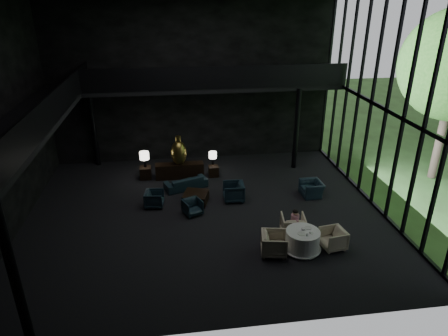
{
  "coord_description": "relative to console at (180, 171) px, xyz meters",
  "views": [
    {
      "loc": [
        -1.16,
        -13.76,
        8.1
      ],
      "look_at": [
        0.79,
        0.5,
        1.73
      ],
      "focal_mm": 32.0,
      "sensor_mm": 36.0,
      "label": 1
    }
  ],
  "objects": [
    {
      "name": "dining_chair_east",
      "position": [
        5.0,
        -6.43,
        0.04
      ],
      "size": [
        0.83,
        0.87,
        0.8
      ],
      "primitive_type": "imported",
      "rotation": [
        0.0,
        0.0,
        -1.43
      ],
      "color": "beige",
      "rests_on": "floor"
    },
    {
      "name": "dining_chair_west",
      "position": [
        2.92,
        -6.48,
        0.12
      ],
      "size": [
        1.02,
        1.07,
        0.95
      ],
      "primitive_type": "imported",
      "rotation": [
        0.0,
        0.0,
        1.39
      ],
      "color": "beige",
      "rests_on": "floor"
    },
    {
      "name": "side_table_right",
      "position": [
        1.6,
        -0.05,
        -0.1
      ],
      "size": [
        0.46,
        0.46,
        0.51
      ],
      "primitive_type": "cube",
      "color": "black",
      "rests_on": "floor"
    },
    {
      "name": "cream_pot",
      "position": [
        3.96,
        -6.71,
        0.43
      ],
      "size": [
        0.07,
        0.07,
        0.08
      ],
      "primitive_type": "cylinder",
      "rotation": [
        0.0,
        0.0,
        0.04
      ],
      "color": "#99999E",
      "rests_on": "dining_table"
    },
    {
      "name": "dining_chair_north",
      "position": [
        3.89,
        -5.45,
        0.11
      ],
      "size": [
        1.01,
        0.96,
        0.94
      ],
      "primitive_type": "imported",
      "rotation": [
        0.0,
        0.0,
        3.01
      ],
      "color": "#B6B196",
      "rests_on": "floor"
    },
    {
      "name": "column_ne",
      "position": [
        5.71,
        0.44,
        1.64
      ],
      "size": [
        0.24,
        0.24,
        4.0
      ],
      "primitive_type": "cylinder",
      "color": "black",
      "rests_on": "floor"
    },
    {
      "name": "mezzanine_left",
      "position": [
        -5.09,
        -3.56,
        3.64
      ],
      "size": [
        2.0,
        12.0,
        0.25
      ],
      "primitive_type": "cube",
      "color": "black",
      "rests_on": "wall_left"
    },
    {
      "name": "coffee_table",
      "position": [
        0.57,
        -2.54,
        -0.14
      ],
      "size": [
        1.21,
        1.21,
        0.43
      ],
      "primitive_type": "cube",
      "rotation": [
        0.0,
        0.0,
        -0.3
      ],
      "color": "black",
      "rests_on": "floor"
    },
    {
      "name": "railing_left",
      "position": [
        -4.09,
        -3.56,
        4.24
      ],
      "size": [
        0.06,
        12.0,
        1.0
      ],
      "primitive_type": "cube",
      "color": "black",
      "rests_on": "mezzanine_left"
    },
    {
      "name": "table_lamp_left",
      "position": [
        -1.6,
        0.18,
        0.74
      ],
      "size": [
        0.44,
        0.44,
        0.74
      ],
      "color": "black",
      "rests_on": "side_table_left"
    },
    {
      "name": "column_sw",
      "position": [
        -4.09,
        -9.26,
        1.64
      ],
      "size": [
        0.24,
        0.24,
        4.0
      ],
      "primitive_type": "cylinder",
      "color": "black",
      "rests_on": "floor"
    },
    {
      "name": "wall_front",
      "position": [
        0.91,
        -9.56,
        3.64
      ],
      "size": [
        14.0,
        0.04,
        8.0
      ],
      "primitive_type": "cube",
      "color": "black",
      "rests_on": "ground"
    },
    {
      "name": "floor",
      "position": [
        0.91,
        -3.56,
        -0.36
      ],
      "size": [
        14.0,
        12.0,
        0.02
      ],
      "primitive_type": "cube",
      "color": "black",
      "rests_on": "ground"
    },
    {
      "name": "lounge_armchair_east",
      "position": [
        2.17,
        -2.57,
        0.13
      ],
      "size": [
        0.92,
        0.98,
        0.97
      ],
      "primitive_type": "imported",
      "rotation": [
        0.0,
        0.0,
        -1.61
      ],
      "color": "#152935",
      "rests_on": "floor"
    },
    {
      "name": "window_armchair",
      "position": [
        5.58,
        -2.58,
        0.03
      ],
      "size": [
        0.62,
        0.92,
        0.78
      ],
      "primitive_type": "imported",
      "rotation": [
        0.0,
        0.0,
        -1.52
      ],
      "color": "#1D2C3C",
      "rests_on": "floor"
    },
    {
      "name": "lounge_armchair_south",
      "position": [
        0.38,
        -3.51,
        -0.05
      ],
      "size": [
        0.77,
        0.75,
        0.62
      ],
      "primitive_type": "imported",
      "rotation": [
        0.0,
        0.0,
        0.4
      ],
      "color": "#16293C",
      "rests_on": "floor"
    },
    {
      "name": "railing_back",
      "position": [
        1.91,
        0.44,
        4.24
      ],
      "size": [
        12.0,
        0.06,
        1.0
      ],
      "primitive_type": "cube",
      "color": "black",
      "rests_on": "mezzanine_back"
    },
    {
      "name": "curtain_wall",
      "position": [
        7.86,
        -3.56,
        3.64
      ],
      "size": [
        0.2,
        12.0,
        8.0
      ],
      "primitive_type": null,
      "color": "black",
      "rests_on": "ground"
    },
    {
      "name": "mezzanine_back",
      "position": [
        1.91,
        1.44,
        3.64
      ],
      "size": [
        12.0,
        2.0,
        0.25
      ],
      "primitive_type": "cube",
      "color": "black",
      "rests_on": "wall_back"
    },
    {
      "name": "lounge_armchair_west",
      "position": [
        -1.12,
        -2.65,
        0.0
      ],
      "size": [
        0.74,
        0.78,
        0.72
      ],
      "primitive_type": "imported",
      "rotation": [
        0.0,
        0.0,
        1.45
      ],
      "color": "#15242C",
      "rests_on": "floor"
    },
    {
      "name": "plate_a",
      "position": [
        3.81,
        -6.56,
        0.4
      ],
      "size": [
        0.29,
        0.29,
        0.02
      ],
      "primitive_type": "cylinder",
      "rotation": [
        0.0,
        0.0,
        -0.12
      ],
      "color": "white",
      "rests_on": "dining_table"
    },
    {
      "name": "cereal_bowl",
      "position": [
        3.95,
        -6.33,
        0.43
      ],
      "size": [
        0.15,
        0.15,
        0.07
      ],
      "primitive_type": "ellipsoid",
      "color": "white",
      "rests_on": "dining_table"
    },
    {
      "name": "dining_table",
      "position": [
        3.92,
        -6.42,
        -0.03
      ],
      "size": [
        1.3,
        1.3,
        0.75
      ],
      "color": "white",
      "rests_on": "floor"
    },
    {
      "name": "column_nw",
      "position": [
        -4.09,
        2.14,
        1.64
      ],
      "size": [
        0.24,
        0.24,
        4.0
      ],
      "primitive_type": "cylinder",
      "color": "black",
      "rests_on": "floor"
    },
    {
      "name": "side_table_left",
      "position": [
        -1.6,
        0.13,
        -0.07
      ],
      "size": [
        0.52,
        0.52,
        0.57
      ],
      "primitive_type": "cube",
      "color": "black",
      "rests_on": "floor"
    },
    {
      "name": "sofa",
      "position": [
        0.23,
        -1.16,
        -0.02
      ],
      "size": [
        1.8,
        1.06,
        0.68
      ],
      "primitive_type": "imported",
      "rotation": [
        0.0,
        0.0,
        3.49
      ],
      "color": "black",
      "rests_on": "floor"
    },
    {
      "name": "plate_b",
      "position": [
        4.15,
        -6.25,
        0.4
      ],
      "size": [
        0.27,
        0.27,
        0.02
      ],
      "primitive_type": "cylinder",
      "rotation": [
        0.0,
        0.0,
        -0.14
      ],
      "color": "white",
      "rests_on": "dining_table"
    },
    {
      "name": "coffee_cup",
      "position": [
        4.12,
        -6.57,
        0.43
      ],
      "size": [
        0.08,
        0.08,
        0.05
      ],
      "primitive_type": "cylinder",
      "rotation": [
        0.0,
        0.0,
        -0.11
      ],
      "color": "white",
      "rests_on": "saucer"
    },
    {
      "name": "child",
      "position": [
        3.91,
        -5.53,
        0.4
      ],
      "size": [
        0.29,
        0.29,
        0.63
      ],
      "rotation": [
        0.0,
        0.0,
        3.14
      ],
      "color": "beige",
      "rests_on": "dining_chair_north"
    },
    {
      "name": "table_lamp_right",
      "position": [
        1.6,
        0.17,
        0.61
      ],
      "size": [
        0.38,
        0.38,
        0.63
      ],
      "color": "black",
      "rests_on": "side_table_right"
    },
    {
      "name": "bronze_urn",
      "position": [
        -0.0,
        -0.05,
        0.95
      ],
      "size": [
        0.74,
        0.74,
        1.38
      ],
      "color": "#B78C41",
      "rests_on": "console"
    },
    {
      "name": "wall_back",
      "position": [
        0.91,
        2.44,
        3.64
      ],
      "size": [
        14.0,
        0.04,
        8.0
      ],
      "primitive_type": "cube",
      "color": "black",
      "rests_on": "ground"
    },
    {
      "name": "saucer",
      "position": [
        4.16,
        -6.57,
        0.4
      ],
      "size": [
        0.17,
        0.17,
        0.01
      ],
      "primitive_type": "cylinder",
      "rotation": [
        0.0,
        0.0,
        0.16
      ],
      "color": "white",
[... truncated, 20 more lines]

